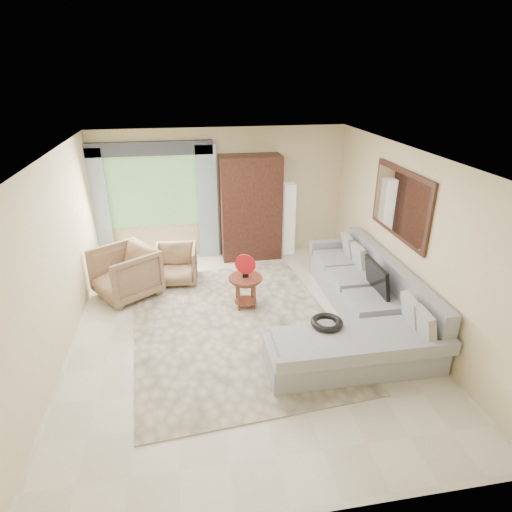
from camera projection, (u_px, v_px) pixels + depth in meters
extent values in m
plane|color=silver|center=(244.00, 330.00, 6.47)|extent=(6.00, 6.00, 0.00)
cube|color=beige|center=(235.00, 325.00, 6.58)|extent=(3.33, 4.24, 0.02)
cube|color=#92949A|center=(357.00, 292.00, 7.15)|extent=(0.90, 2.40, 0.40)
cube|color=#92949A|center=(353.00, 354.00, 5.60)|extent=(2.30, 0.80, 0.40)
cube|color=#92949A|center=(391.00, 277.00, 6.67)|extent=(0.20, 3.20, 0.50)
cube|color=#92949A|center=(333.00, 246.00, 8.18)|extent=(0.90, 0.16, 0.22)
cube|color=#92949A|center=(370.00, 357.00, 5.08)|extent=(2.30, 0.10, 0.18)
cube|color=black|center=(377.00, 278.00, 6.48)|extent=(0.14, 0.74, 0.48)
torus|color=black|center=(327.00, 323.00, 5.66)|extent=(0.43, 0.43, 0.09)
cylinder|color=#4A1A13|center=(245.00, 278.00, 6.88)|extent=(0.55, 0.55, 0.04)
cylinder|color=#4A1A13|center=(246.00, 294.00, 6.99)|extent=(0.36, 0.36, 0.49)
cylinder|color=#B51219|center=(245.00, 264.00, 6.78)|extent=(0.32, 0.16, 0.34)
imported|color=#9F7657|center=(125.00, 273.00, 7.27)|extent=(1.31, 1.30, 0.87)
imported|color=#946D50|center=(176.00, 265.00, 7.80)|extent=(0.78, 0.80, 0.69)
imported|color=#999999|center=(103.00, 259.00, 8.20)|extent=(0.52, 0.45, 0.55)
cube|color=black|center=(251.00, 208.00, 8.59)|extent=(1.20, 0.55, 2.10)
cube|color=silver|center=(288.00, 219.00, 8.88)|extent=(0.24, 0.24, 1.50)
cube|color=#669E59|center=(153.00, 192.00, 8.37)|extent=(1.80, 0.04, 1.40)
cube|color=#9EB7CC|center=(98.00, 208.00, 8.23)|extent=(0.40, 0.08, 2.30)
cube|color=#9EB7CC|center=(208.00, 203.00, 8.56)|extent=(0.40, 0.08, 2.30)
cube|color=#1E232D|center=(148.00, 149.00, 7.97)|extent=(2.40, 0.12, 0.26)
cube|color=black|center=(400.00, 204.00, 6.46)|extent=(0.04, 1.70, 1.05)
cube|color=white|center=(399.00, 204.00, 6.46)|extent=(0.02, 1.54, 0.90)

